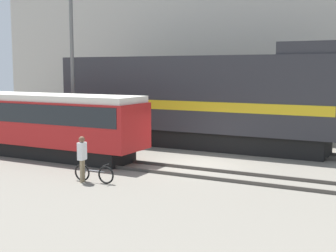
{
  "coord_description": "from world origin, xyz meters",
  "views": [
    {
      "loc": [
        8.73,
        -19.21,
        4.35
      ],
      "look_at": [
        -1.1,
        -0.8,
        1.8
      ],
      "focal_mm": 50.0,
      "sensor_mm": 36.0,
      "label": 1
    }
  ],
  "objects": [
    {
      "name": "streetcar",
      "position": [
        -7.78,
        -1.8,
        1.78
      ],
      "size": [
        11.32,
        2.54,
        3.12
      ],
      "color": "black",
      "rests_on": "ground"
    },
    {
      "name": "utility_pole_left",
      "position": [
        -8.29,
        1.36,
        4.54
      ],
      "size": [
        0.2,
        0.2,
        9.08
      ],
      "color": "#595959",
      "rests_on": "ground"
    },
    {
      "name": "track_near",
      "position": [
        0.0,
        -1.8,
        0.07
      ],
      "size": [
        60.0,
        1.5,
        0.14
      ],
      "color": "#47423D",
      "rests_on": "ground"
    },
    {
      "name": "freight_locomotive",
      "position": [
        -2.23,
        4.52,
        2.65
      ],
      "size": [
        16.04,
        3.04,
        5.65
      ],
      "color": "black",
      "rests_on": "ground"
    },
    {
      "name": "track_far",
      "position": [
        0.0,
        4.52,
        0.07
      ],
      "size": [
        60.0,
        1.51,
        0.14
      ],
      "color": "#47423D",
      "rests_on": "ground"
    },
    {
      "name": "person",
      "position": [
        -2.5,
        -5.18,
        1.1
      ],
      "size": [
        0.24,
        0.37,
        1.79
      ],
      "color": "#8C7A5B",
      "rests_on": "ground"
    },
    {
      "name": "ground_plane",
      "position": [
        0.0,
        0.0,
        0.0
      ],
      "size": [
        120.0,
        120.0,
        0.0
      ],
      "primitive_type": "plane",
      "color": "slate"
    },
    {
      "name": "building_backdrop",
      "position": [
        0.0,
        13.23,
        7.14
      ],
      "size": [
        44.27,
        6.0,
        14.28
      ],
      "color": "#B7B2A8",
      "rests_on": "ground"
    },
    {
      "name": "bicycle",
      "position": [
        -2.09,
        -5.01,
        0.35
      ],
      "size": [
        1.77,
        0.44,
        0.75
      ],
      "color": "black",
      "rests_on": "ground"
    }
  ]
}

